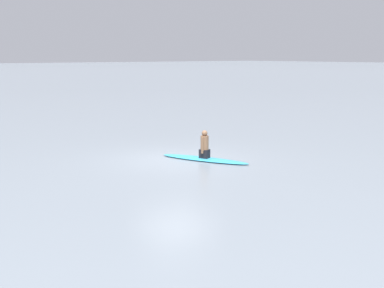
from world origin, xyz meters
The scene contains 3 objects.
ground_plane centered at (0.00, 0.00, 0.00)m, with size 400.00×400.00×0.00m, color gray.
surfboard centered at (0.75, -0.63, 0.04)m, with size 3.26×0.64×0.08m, color #339EC6.
person_paddler centered at (0.75, -0.63, 0.51)m, with size 0.41×0.39×0.95m.
Camera 1 is at (-9.85, -13.45, 3.54)m, focal length 46.85 mm.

